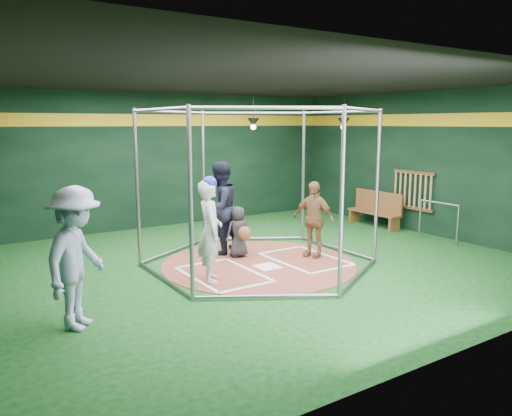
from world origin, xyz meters
TOP-DOWN VIEW (x-y plane):
  - room_shell at (0.00, 0.01)m, footprint 10.10×9.10m
  - clay_disc at (0.00, 0.00)m, footprint 3.80×3.80m
  - home_plate at (0.00, -0.30)m, footprint 0.43×0.43m
  - batter_box_left at (-0.95, -0.25)m, footprint 1.17×1.77m
  - batter_box_right at (0.95, -0.25)m, footprint 1.17×1.77m
  - batting_cage at (-0.00, -0.00)m, footprint 4.05×4.67m
  - bat_rack at (4.93, 0.40)m, footprint 0.07×1.25m
  - pendant_lamp_near at (2.20, 3.60)m, footprint 0.34×0.34m
  - pendant_lamp_far at (4.00, 2.00)m, footprint 0.34×0.34m
  - batter_figure at (-1.29, -0.44)m, footprint 0.63×0.75m
  - visitor_leopard at (1.24, -0.15)m, footprint 0.71×0.99m
  - catcher_figure at (-0.07, 0.63)m, footprint 0.54×0.58m
  - umpire at (-0.25, 1.11)m, footprint 1.15×1.03m
  - bystander_blue at (-3.71, -1.23)m, footprint 1.36×1.41m
  - dugout_bench at (4.62, 1.33)m, footprint 0.38×1.61m
  - steel_railing at (4.55, -0.69)m, footprint 0.05×1.08m

SIDE VIEW (x-z plane):
  - clay_disc at x=0.00m, z-range 0.00..0.01m
  - batter_box_left at x=-0.95m, z-range 0.01..0.02m
  - batter_box_right at x=0.95m, z-range 0.01..0.02m
  - home_plate at x=0.00m, z-range 0.01..0.02m
  - dugout_bench at x=4.62m, z-range 0.01..0.95m
  - catcher_figure at x=-0.07m, z-range 0.01..1.06m
  - steel_railing at x=4.55m, z-range 0.16..1.09m
  - visitor_leopard at x=1.24m, z-range 0.01..1.57m
  - batter_figure at x=-1.29m, z-range 0.01..1.84m
  - bystander_blue at x=-3.71m, z-range 0.00..1.93m
  - umpire at x=-0.25m, z-range 0.01..1.95m
  - bat_rack at x=4.93m, z-range 0.56..1.54m
  - batting_cage at x=0.00m, z-range 0.00..3.00m
  - room_shell at x=0.00m, z-range -0.01..3.52m
  - pendant_lamp_near at x=2.20m, z-range 2.29..3.19m
  - pendant_lamp_far at x=4.00m, z-range 2.29..3.19m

